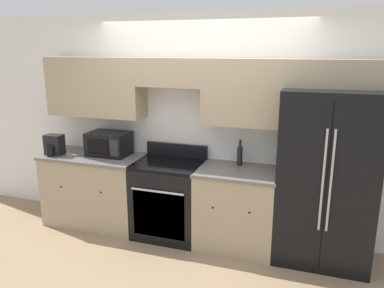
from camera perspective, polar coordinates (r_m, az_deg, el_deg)
The scene contains 9 objects.
ground_plane at distance 4.35m, azimuth -1.35°, elevation -15.89°, with size 12.00×12.00×0.00m, color #937A5B.
wall_back at distance 4.36m, azimuth 1.33°, elevation 4.96°, with size 8.00×0.39×2.60m.
lower_cabinets_left at distance 4.94m, azimuth -14.48°, elevation -6.69°, with size 1.25×0.64×0.90m.
lower_cabinets_right at distance 4.28m, azimuth 6.81°, elevation -9.69°, with size 0.89×0.64×0.90m.
oven_range at distance 4.49m, azimuth -3.57°, elevation -8.32°, with size 0.78×0.65×1.06m.
refrigerator at distance 4.11m, azimuth 19.69°, elevation -4.73°, with size 0.95×0.79×1.81m.
microwave at distance 4.73m, azimuth -12.55°, elevation 0.06°, with size 0.50×0.36×0.29m.
bottle at distance 4.25m, azimuth 7.30°, elevation -1.71°, with size 0.06×0.06×0.29m.
coffee_maker at distance 4.94m, azimuth -20.29°, elevation -0.19°, with size 0.22×0.21×0.25m.
Camera 1 is at (1.29, -3.52, 2.20)m, focal length 35.00 mm.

